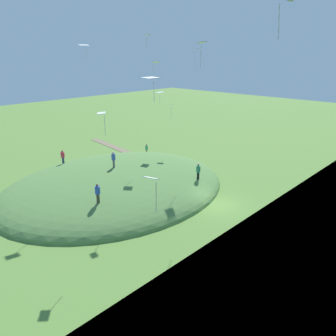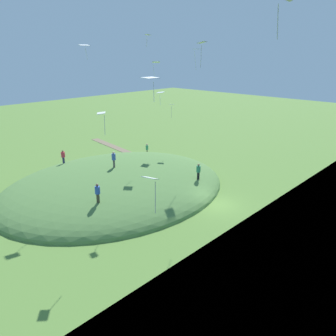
% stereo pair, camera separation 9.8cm
% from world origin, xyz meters
% --- Properties ---
extents(ground_plane, '(160.00, 160.00, 0.00)m').
position_xyz_m(ground_plane, '(0.00, 0.00, 0.00)').
color(ground_plane, '#557C34').
extents(grass_hill, '(20.76, 25.31, 4.18)m').
position_xyz_m(grass_hill, '(10.49, 3.96, 0.00)').
color(grass_hill, '#4F783C').
rests_on(grass_hill, ground_plane).
extents(dirt_path, '(14.99, 3.11, 0.04)m').
position_xyz_m(dirt_path, '(22.65, -5.82, 0.02)').
color(dirt_path, '#74644D').
rests_on(dirt_path, ground_plane).
extents(person_with_child, '(0.48, 0.48, 1.76)m').
position_xyz_m(person_with_child, '(11.01, 3.66, 3.19)').
color(person_with_child, '#4F4848').
rests_on(person_with_child, grass_hill).
extents(person_watching_kites, '(0.57, 0.57, 1.73)m').
position_xyz_m(person_watching_kites, '(5.68, 9.51, 2.69)').
color(person_watching_kites, '#403B2B').
rests_on(person_watching_kites, grass_hill).
extents(person_near_shore, '(0.51, 0.51, 1.66)m').
position_xyz_m(person_near_shore, '(16.83, -6.56, 1.05)').
color(person_near_shore, '#544542').
rests_on(person_near_shore, ground_plane).
extents(person_on_hilltop, '(0.49, 0.49, 1.72)m').
position_xyz_m(person_on_hilltop, '(3.50, -1.45, 2.33)').
color(person_on_hilltop, black).
rests_on(person_on_hilltop, grass_hill).
extents(person_walking_path, '(0.59, 0.59, 1.61)m').
position_xyz_m(person_walking_path, '(18.18, 5.63, 2.37)').
color(person_walking_path, navy).
rests_on(person_walking_path, grass_hill).
extents(kite_0, '(0.76, 0.62, 1.16)m').
position_xyz_m(kite_0, '(8.84, 0.38, 15.36)').
color(kite_0, silver).
extents(kite_1, '(0.91, 1.24, 1.73)m').
position_xyz_m(kite_1, '(0.99, 7.55, 12.06)').
color(kite_1, white).
extents(kite_2, '(0.82, 1.05, 1.36)m').
position_xyz_m(kite_2, '(12.48, 5.26, 14.41)').
color(kite_2, white).
extents(kite_3, '(1.02, 0.98, 1.68)m').
position_xyz_m(kite_3, '(3.18, 10.33, 9.61)').
color(kite_3, silver).
extents(kite_4, '(0.88, 0.70, 2.23)m').
position_xyz_m(kite_4, '(-4.85, 13.16, 7.45)').
color(kite_4, white).
extents(kite_6, '(1.30, 1.43, 1.52)m').
position_xyz_m(kite_6, '(12.63, -5.10, 9.15)').
color(kite_6, white).
extents(kite_7, '(0.72, 0.95, 2.20)m').
position_xyz_m(kite_7, '(7.39, -5.47, 13.99)').
color(kite_7, white).
extents(kite_8, '(0.91, 0.96, 1.59)m').
position_xyz_m(kite_8, '(-10.19, 11.05, 15.67)').
color(kite_8, white).
extents(kite_12, '(0.87, 1.07, 2.25)m').
position_xyz_m(kite_12, '(2.69, -0.33, 14.49)').
color(kite_12, white).
extents(kite_13, '(0.98, 1.00, 1.76)m').
position_xyz_m(kite_13, '(11.12, -2.92, 12.69)').
color(kite_13, white).
extents(kite_14, '(0.85, 0.85, 1.73)m').
position_xyz_m(kite_14, '(11.56, -5.98, 7.61)').
color(kite_14, white).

